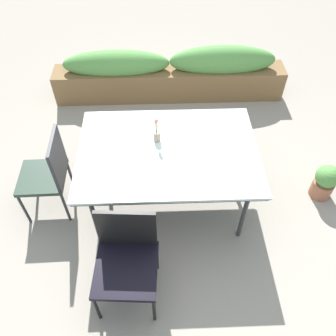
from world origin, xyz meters
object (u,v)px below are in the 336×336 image
Objects in this scene: dining_table at (168,154)px; chair_near_left at (126,256)px; chair_end_left at (49,172)px; planter_box at (170,74)px; potted_plant at (325,181)px; flower_vase at (157,133)px.

chair_near_left is at bearing -112.30° from dining_table.
planter_box is (1.23, 1.84, -0.18)m from chair_end_left.
dining_table is 1.84× the size of chair_near_left.
dining_table is at bearing -178.56° from potted_plant.
chair_near_left reaches higher than planter_box.
chair_end_left reaches higher than dining_table.
chair_near_left is (0.77, -0.88, -0.03)m from chair_end_left.
dining_table is at bearing -91.35° from chair_end_left.
dining_table is 1.89m from planter_box.
flower_vase is (-0.10, 0.13, 0.14)m from dining_table.
chair_end_left reaches higher than potted_plant.
chair_end_left is (-1.13, 0.00, -0.20)m from dining_table.
chair_end_left reaches higher than chair_near_left.
potted_plant is at bearing -90.44° from chair_end_left.
flower_vase reaches higher than dining_table.
chair_end_left reaches higher than planter_box.
flower_vase is at bearing 177.04° from potted_plant.
flower_vase is at bearing -100.84° from chair_near_left.
flower_vase reaches higher than potted_plant.
chair_near_left reaches higher than dining_table.
planter_box is at bearing 130.43° from potted_plant.
dining_table is 0.53× the size of planter_box.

